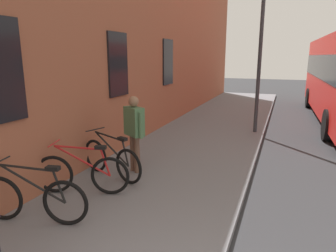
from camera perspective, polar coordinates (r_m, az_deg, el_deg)
ground at (r=7.79m, az=23.53°, el=-7.63°), size 60.00×60.00×0.00m
sidewalk_pavement at (r=9.93m, az=7.20°, el=-1.90°), size 24.00×3.50×0.12m
station_facade at (r=11.23m, az=-1.64°, el=17.94°), size 22.00×0.65×7.13m
bicycle_beside_lamp at (r=5.10m, az=-24.18°, el=-12.47°), size 0.57×1.74×0.97m
bicycle_under_window at (r=5.80m, az=-15.90°, el=-8.65°), size 0.66×1.71×0.97m
bicycle_far_end at (r=6.42m, az=-10.68°, el=-6.25°), size 0.68×1.70×0.97m
pedestrian_by_facade at (r=6.50m, az=-6.43°, el=-0.07°), size 0.45×0.56×1.67m
street_lamp at (r=10.33m, az=17.20°, el=15.60°), size 0.28×0.28×5.13m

